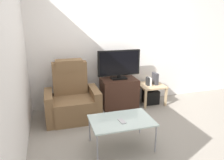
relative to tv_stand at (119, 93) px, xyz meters
name	(u,v)px	position (x,y,z in m)	size (l,w,h in m)	color
ground_plane	(137,123)	(0.07, -0.82, -0.30)	(6.40, 6.40, 0.00)	gray
wall_back	(118,44)	(0.07, 0.31, 1.00)	(6.40, 0.06, 2.60)	silver
wall_side	(16,58)	(-1.81, -0.82, 1.00)	(0.06, 4.48, 2.60)	silver
tv_stand	(119,93)	(0.00, 0.00, 0.00)	(0.75, 0.49, 0.61)	#3D2319
television	(119,64)	(0.00, 0.02, 0.62)	(0.89, 0.20, 0.60)	black
recliner_armchair	(72,99)	(-1.01, -0.25, 0.07)	(0.98, 0.78, 1.08)	brown
side_table	(151,87)	(0.73, -0.03, 0.06)	(0.54, 0.54, 0.43)	tan
subwoofer_box	(151,97)	(0.73, -0.03, -0.16)	(0.30, 0.30, 0.30)	black
book_leftmost	(148,81)	(0.63, -0.05, 0.22)	(0.04, 0.12, 0.18)	#262626
book_middle	(150,81)	(0.68, -0.05, 0.21)	(0.04, 0.13, 0.17)	white
game_console	(155,79)	(0.82, -0.02, 0.25)	(0.07, 0.20, 0.25)	#333338
coffee_table	(121,121)	(-0.43, -1.43, 0.10)	(0.90, 0.60, 0.44)	#B2C6C1
cell_phone	(122,121)	(-0.44, -1.48, 0.14)	(0.07, 0.15, 0.01)	#B7B7BC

